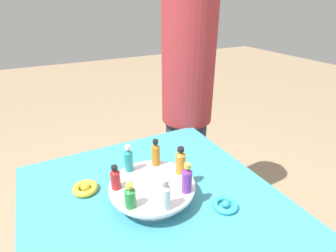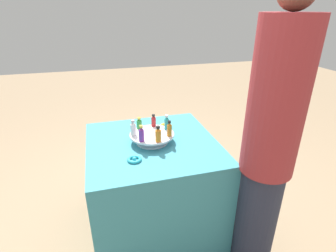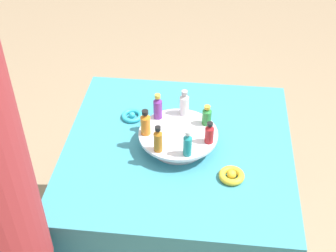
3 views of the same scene
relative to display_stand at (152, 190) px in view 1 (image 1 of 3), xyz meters
name	(u,v)px [view 1 (image 1 of 3)]	position (x,y,z in m)	size (l,w,h in m)	color
display_stand	(152,190)	(0.00, 0.00, 0.00)	(0.30, 0.30, 0.07)	silver
bottle_purple	(187,179)	(0.09, 0.09, 0.08)	(0.03, 0.03, 0.11)	#702D93
bottle_orange	(180,161)	(-0.02, 0.12, 0.07)	(0.04, 0.04, 0.11)	orange
bottle_amber	(156,153)	(-0.11, 0.06, 0.08)	(0.03, 0.03, 0.11)	#AD6B19
bottle_teal	(129,159)	(-0.12, -0.04, 0.07)	(0.03, 0.03, 0.11)	teal
bottle_red	(115,178)	(-0.04, -0.12, 0.07)	(0.03, 0.03, 0.09)	#B21E23
bottle_green	(130,196)	(0.07, -0.10, 0.06)	(0.04, 0.04, 0.08)	#288438
bottle_clear	(165,195)	(0.12, -0.01, 0.08)	(0.04, 0.04, 0.11)	silver
ribbon_bow_gold	(85,188)	(-0.15, -0.21, -0.03)	(0.09, 0.09, 0.03)	gold
ribbon_bow_teal	(225,205)	(0.15, 0.21, -0.03)	(0.09, 0.09, 0.03)	#2DB7CC
person_figure	(187,96)	(-0.57, 0.48, 0.10)	(0.30, 0.30, 1.75)	#282D42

